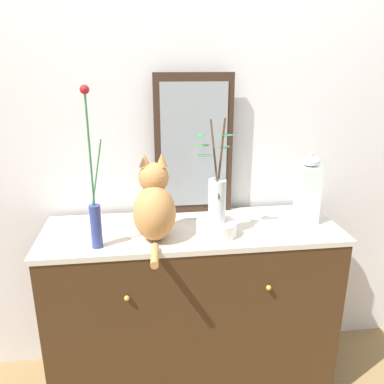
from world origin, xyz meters
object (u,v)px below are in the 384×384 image
Objects in this scene: sideboard at (192,309)px; bowl_porcelain at (216,228)px; mirror_leaning at (194,146)px; vase_glass_clear at (217,196)px; jar_lidded_porcelain at (308,190)px; cat_sitting at (154,206)px; vase_slim_green at (95,210)px.

bowl_porcelain is at bearing -42.25° from sideboard.
sideboard is 2.00× the size of mirror_leaning.
vase_glass_clear reaches higher than sideboard.
mirror_leaning is at bearing 157.88° from jar_lidded_porcelain.
bowl_porcelain is at bearing -1.93° from cat_sitting.
vase_slim_green is 1.00m from jar_lidded_porcelain.
cat_sitting is at bearing -173.54° from jar_lidded_porcelain.
vase_glass_clear is 1.29× the size of jar_lidded_porcelain.
cat_sitting is at bearing 178.07° from bowl_porcelain.
mirror_leaning is 0.35m from vase_glass_clear.
cat_sitting is 0.30m from bowl_porcelain.
sideboard is 0.50m from bowl_porcelain.
cat_sitting is at bearing -155.30° from sideboard.
vase_slim_green is at bearing -161.15° from sideboard.
jar_lidded_porcelain is at bearing 11.41° from vase_glass_clear.
vase_glass_clear reaches higher than bowl_porcelain.
sideboard is 3.46× the size of cat_sitting.
jar_lidded_porcelain is (0.52, -0.21, -0.19)m from mirror_leaning.
vase_slim_green reaches higher than jar_lidded_porcelain.
vase_glass_clear is (0.27, -0.01, 0.04)m from cat_sitting.
mirror_leaning is 0.45m from bowl_porcelain.
vase_slim_green is 1.86× the size of jar_lidded_porcelain.
vase_glass_clear is at bearing 5.85° from vase_slim_green.
vase_glass_clear is at bearing -42.90° from sideboard.
sideboard is 0.65m from vase_glass_clear.
mirror_leaning reaches higher than bowl_porcelain.
cat_sitting is at bearing 14.39° from vase_slim_green.
vase_glass_clear is (-0.00, -0.00, 0.15)m from bowl_porcelain.
cat_sitting is 0.74m from jar_lidded_porcelain.
sideboard is 3.02× the size of vase_glass_clear.
mirror_leaning reaches higher than vase_slim_green.
vase_glass_clear is (0.10, -0.09, 0.64)m from sideboard.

